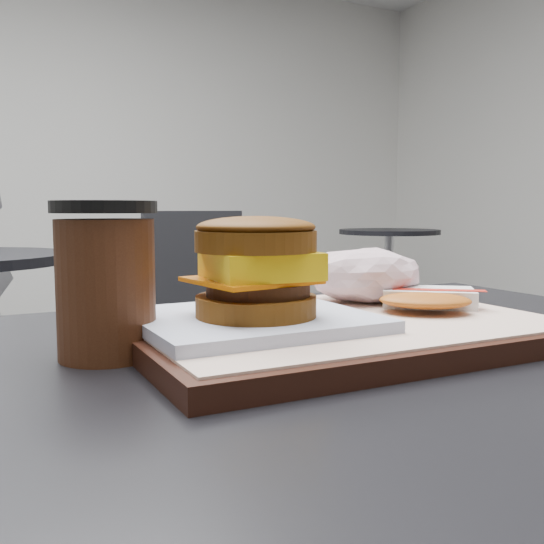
{
  "coord_description": "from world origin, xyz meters",
  "views": [
    {
      "loc": [
        -0.3,
        -0.43,
        0.89
      ],
      "look_at": [
        -0.07,
        0.03,
        0.83
      ],
      "focal_mm": 40.0,
      "sensor_mm": 36.0,
      "label": 1
    }
  ],
  "objects_px": {
    "serving_tray": "(337,328)",
    "hash_brown": "(427,299)",
    "crumpled_wrapper": "(364,275)",
    "coffee_cup": "(106,282)",
    "breakfast_sandwich": "(255,280)",
    "neighbor_chair": "(163,312)"
  },
  "relations": [
    {
      "from": "breakfast_sandwich",
      "to": "crumpled_wrapper",
      "type": "xyz_separation_m",
      "value": [
        0.16,
        0.08,
        -0.01
      ]
    },
    {
      "from": "hash_brown",
      "to": "neighbor_chair",
      "type": "xyz_separation_m",
      "value": [
        0.23,
        1.68,
        -0.29
      ]
    },
    {
      "from": "breakfast_sandwich",
      "to": "hash_brown",
      "type": "bearing_deg",
      "value": 1.85
    },
    {
      "from": "serving_tray",
      "to": "coffee_cup",
      "type": "bearing_deg",
      "value": 173.02
    },
    {
      "from": "serving_tray",
      "to": "hash_brown",
      "type": "distance_m",
      "value": 0.11
    },
    {
      "from": "serving_tray",
      "to": "breakfast_sandwich",
      "type": "xyz_separation_m",
      "value": [
        -0.09,
        -0.01,
        0.05
      ]
    },
    {
      "from": "serving_tray",
      "to": "coffee_cup",
      "type": "relative_size",
      "value": 3.05
    },
    {
      "from": "crumpled_wrapper",
      "to": "coffee_cup",
      "type": "distance_m",
      "value": 0.28
    },
    {
      "from": "breakfast_sandwich",
      "to": "serving_tray",
      "type": "bearing_deg",
      "value": 5.24
    },
    {
      "from": "crumpled_wrapper",
      "to": "coffee_cup",
      "type": "xyz_separation_m",
      "value": [
        -0.28,
        -0.04,
        0.01
      ]
    },
    {
      "from": "serving_tray",
      "to": "crumpled_wrapper",
      "type": "xyz_separation_m",
      "value": [
        0.08,
        0.07,
        0.04
      ]
    },
    {
      "from": "breakfast_sandwich",
      "to": "hash_brown",
      "type": "height_order",
      "value": "breakfast_sandwich"
    },
    {
      "from": "crumpled_wrapper",
      "to": "neighbor_chair",
      "type": "distance_m",
      "value": 1.66
    },
    {
      "from": "neighbor_chair",
      "to": "hash_brown",
      "type": "bearing_deg",
      "value": -97.79
    },
    {
      "from": "hash_brown",
      "to": "crumpled_wrapper",
      "type": "relative_size",
      "value": 1.06
    },
    {
      "from": "serving_tray",
      "to": "coffee_cup",
      "type": "xyz_separation_m",
      "value": [
        -0.2,
        0.02,
        0.05
      ]
    },
    {
      "from": "crumpled_wrapper",
      "to": "coffee_cup",
      "type": "relative_size",
      "value": 1.03
    },
    {
      "from": "breakfast_sandwich",
      "to": "neighbor_chair",
      "type": "height_order",
      "value": "breakfast_sandwich"
    },
    {
      "from": "breakfast_sandwich",
      "to": "hash_brown",
      "type": "relative_size",
      "value": 1.42
    },
    {
      "from": "hash_brown",
      "to": "neighbor_chair",
      "type": "height_order",
      "value": "neighbor_chair"
    },
    {
      "from": "crumpled_wrapper",
      "to": "breakfast_sandwich",
      "type": "bearing_deg",
      "value": -154.91
    },
    {
      "from": "breakfast_sandwich",
      "to": "crumpled_wrapper",
      "type": "relative_size",
      "value": 1.5
    }
  ]
}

